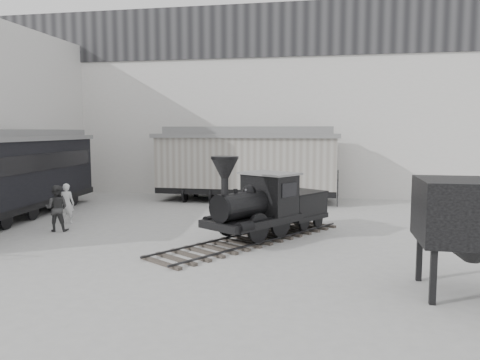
% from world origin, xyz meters
% --- Properties ---
extents(ground, '(90.00, 90.00, 0.00)m').
position_xyz_m(ground, '(0.00, 0.00, 0.00)').
color(ground, '#9E9E9B').
extents(north_wall, '(34.00, 2.51, 11.00)m').
position_xyz_m(north_wall, '(0.00, 14.98, 5.55)').
color(north_wall, silver).
rests_on(north_wall, ground).
extents(locomotive, '(6.06, 7.93, 2.93)m').
position_xyz_m(locomotive, '(1.78, 3.13, 1.08)').
color(locomotive, '#413931').
rests_on(locomotive, ground).
extents(boxcar, '(9.97, 3.28, 4.06)m').
position_xyz_m(boxcar, '(-0.32, 11.75, 2.13)').
color(boxcar, black).
rests_on(boxcar, ground).
extents(passenger_coach, '(3.90, 13.62, 3.60)m').
position_xyz_m(passenger_coach, '(-9.51, 4.15, 1.99)').
color(passenger_coach, black).
rests_on(passenger_coach, ground).
extents(visitor_a, '(0.66, 0.48, 1.67)m').
position_xyz_m(visitor_a, '(-6.63, 4.32, 0.84)').
color(visitor_a, silver).
rests_on(visitor_a, ground).
extents(visitor_b, '(1.00, 0.86, 1.78)m').
position_xyz_m(visitor_b, '(-6.18, 2.86, 0.89)').
color(visitor_b, '#353535').
rests_on(visitor_b, ground).
extents(coal_hopper, '(2.51, 2.07, 2.72)m').
position_xyz_m(coal_hopper, '(7.31, -1.74, 1.77)').
color(coal_hopper, black).
rests_on(coal_hopper, ground).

